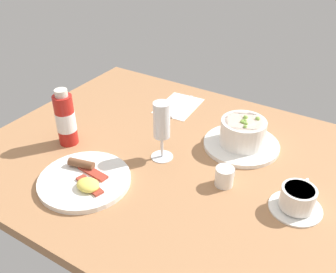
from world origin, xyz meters
The scene contains 8 objects.
ground_plane centered at (0.00, 0.00, -1.50)cm, with size 110.00×84.00×3.00cm, color #A8754C.
porridge_bowl centered at (-12.93, -14.45, 3.98)cm, with size 21.77×21.77×9.39cm.
cutlery_setting centered at (14.96, -25.49, 0.26)cm, with size 13.34×18.02×0.90cm.
coffee_cup centered at (-33.67, 2.80, 2.86)cm, with size 12.35×12.98×6.04cm.
creamer_jug centered at (-15.87, 3.69, 2.60)cm, with size 5.70×4.71×5.60cm.
wine_glass centered at (3.80, 2.02, 10.84)cm, with size 6.16×6.16×16.96cm.
sauce_bottle_red centered at (30.98, 10.31, 7.85)cm, with size 5.59×5.59×17.15cm.
breakfast_plate centered at (14.40, 21.70, 0.93)cm, with size 23.47×23.47×3.70cm.
Camera 1 is at (-42.56, 73.51, 62.26)cm, focal length 40.40 mm.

